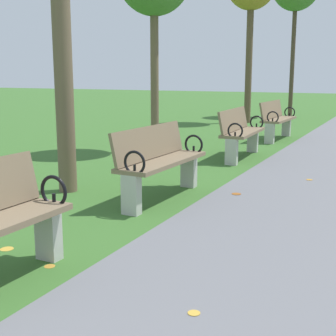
{
  "coord_description": "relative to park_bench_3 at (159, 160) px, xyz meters",
  "views": [
    {
      "loc": [
        2.13,
        0.87,
        1.54
      ],
      "look_at": [
        -0.05,
        5.31,
        0.55
      ],
      "focal_mm": 50.92,
      "sensor_mm": 36.0,
      "label": 1
    }
  ],
  "objects": [
    {
      "name": "park_bench_3",
      "position": [
        0.0,
        0.0,
        0.0
      ],
      "size": [
        0.52,
        1.61,
        0.9
      ],
      "color": "#7A664C",
      "rests_on": "ground"
    },
    {
      "name": "park_bench_4",
      "position": [
        0.0,
        3.26,
        0.0
      ],
      "size": [
        0.54,
        1.62,
        0.9
      ],
      "color": "#7A664C",
      "rests_on": "ground"
    },
    {
      "name": "park_bench_5",
      "position": [
        0.0,
        6.03,
        0.0
      ],
      "size": [
        0.52,
        1.61,
        0.9
      ],
      "color": "#7A664C",
      "rests_on": "ground"
    },
    {
      "name": "scattered_leaves",
      "position": [
        1.08,
        -0.6,
        -0.47
      ],
      "size": [
        4.58,
        15.57,
        0.02
      ],
      "color": "#93511E",
      "rests_on": "ground"
    }
  ]
}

